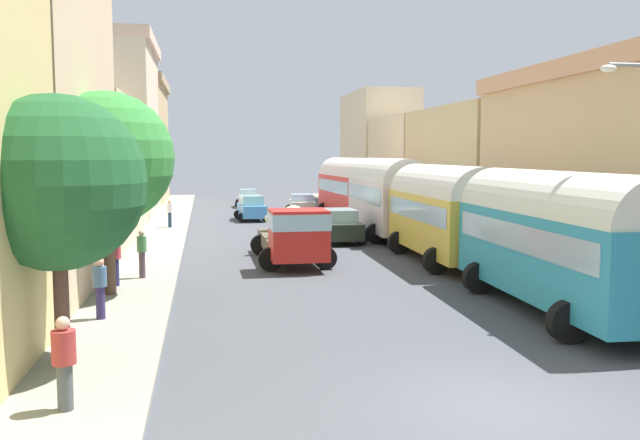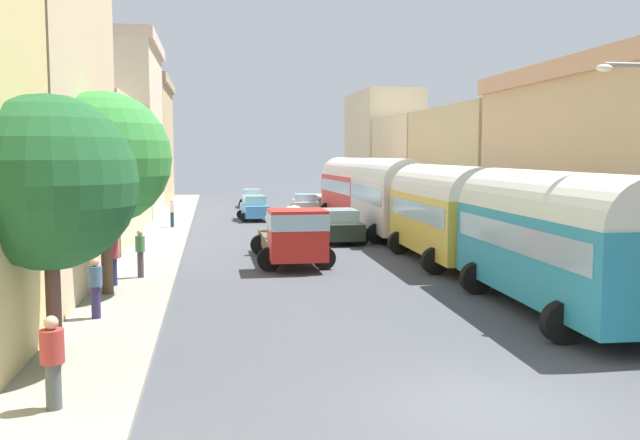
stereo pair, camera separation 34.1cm
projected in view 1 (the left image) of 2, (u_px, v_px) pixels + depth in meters
ground_plane at (295, 233)px, 38.27m from camera, size 154.00×154.00×0.00m
sidewalk_left at (164, 234)px, 37.05m from camera, size 2.50×70.00×0.14m
sidewalk_right at (418, 229)px, 39.48m from camera, size 2.50×70.00×0.14m
building_left_1 at (14, 93)px, 21.32m from camera, size 4.76×11.14×12.72m
building_left_2 at (91, 170)px, 35.05m from camera, size 4.55×14.93×7.17m
building_left_3 at (113, 128)px, 48.11m from camera, size 6.21×11.63×12.52m
building_left_4 at (131, 141)px, 61.02m from camera, size 6.51×14.13×11.05m
building_right_1 at (611, 164)px, 27.28m from camera, size 5.92×13.77×8.03m
building_right_2 at (479, 168)px, 40.55m from camera, size 5.49×12.35×7.21m
building_right_3 at (418, 165)px, 51.92m from camera, size 5.44×10.17×7.19m
building_right_4 at (378, 147)px, 62.96m from camera, size 5.04×11.01×10.09m
parked_bus_0 at (557, 235)px, 18.72m from camera, size 3.44×9.31×3.97m
parked_bus_1 at (444, 209)px, 27.55m from camera, size 3.40×8.40×3.99m
parked_bus_2 at (386, 193)px, 36.36m from camera, size 3.53×9.53×4.21m
parked_bus_3 at (350, 186)px, 45.20m from camera, size 3.52×9.10×4.18m
cargo_truck_0 at (293, 234)px, 27.00m from camera, size 3.04×6.95×2.35m
car_0 at (252, 208)px, 45.33m from camera, size 2.30×3.93×1.66m
car_1 at (248, 198)px, 56.90m from camera, size 2.32×3.95×1.49m
car_2 at (339, 226)px, 34.12m from camera, size 2.34×4.19×1.67m
car_3 at (302, 204)px, 50.34m from camera, size 2.48×4.31×1.47m
pedestrian_0 at (115, 258)px, 22.04m from camera, size 0.55×0.55×1.87m
pedestrian_1 at (64, 361)px, 11.31m from camera, size 0.55×0.55×1.75m
pedestrian_2 at (100, 286)px, 17.61m from camera, size 0.43×0.43×1.75m
pedestrian_3 at (142, 252)px, 23.46m from camera, size 0.45×0.45×1.82m
pedestrian_4 at (170, 212)px, 39.68m from camera, size 0.45×0.45×1.76m
roadside_tree_0 at (57, 183)px, 13.48m from camera, size 3.54×3.54×5.63m
roadside_tree_1 at (107, 159)px, 20.42m from camera, size 4.05×4.05×6.33m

